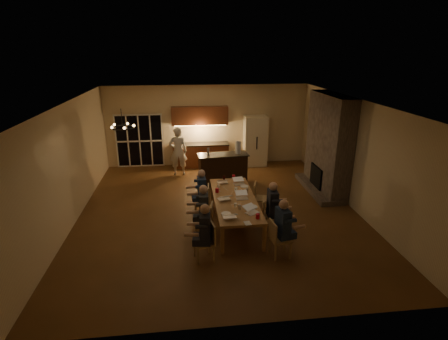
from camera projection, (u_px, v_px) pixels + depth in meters
floor at (219, 211)px, 10.29m from camera, size 9.00×9.00×0.00m
back_wall at (207, 125)px, 14.00m from camera, size 8.00×0.04×3.20m
left_wall at (69, 165)px, 9.33m from camera, size 0.04×9.00×3.20m
right_wall at (355, 155)px, 10.20m from camera, size 0.04×9.00×3.20m
ceiling at (218, 101)px, 9.22m from camera, size 8.00×9.00×0.04m
french_doors at (140, 141)px, 13.84m from camera, size 1.86×0.08×2.10m
fireplace at (328, 144)px, 11.29m from camera, size 0.58×2.50×3.20m
kitchenette at (200, 137)px, 13.80m from camera, size 2.24×0.68×2.40m
refrigerator at (255, 141)px, 14.05m from camera, size 0.90×0.68×2.00m
dining_table at (235, 211)px, 9.45m from camera, size 1.10×3.02×0.75m
bar_island at (223, 169)px, 12.21m from camera, size 1.79×0.83×1.08m
chair_left_near at (204, 242)px, 7.82m from camera, size 0.52×0.52×0.89m
chair_left_mid at (204, 220)px, 8.81m from camera, size 0.51×0.51×0.89m
chair_left_far at (202, 200)px, 9.93m from camera, size 0.47×0.47×0.89m
chair_right_near at (280, 239)px, 7.95m from camera, size 0.49×0.49×0.89m
chair_right_mid at (271, 214)px, 9.10m from camera, size 0.52×0.52×0.89m
chair_right_far at (262, 198)px, 10.09m from camera, size 0.56×0.56×0.89m
person_left_near at (205, 233)px, 7.71m from camera, size 0.67×0.67×1.38m
person_right_near at (283, 228)px, 7.93m from camera, size 0.71×0.71×1.38m
person_left_mid at (204, 211)px, 8.75m from camera, size 0.62×0.62×1.38m
person_right_mid at (272, 207)px, 8.93m from camera, size 0.61×0.61×1.38m
person_left_far at (202, 193)px, 9.83m from camera, size 0.63×0.63×1.38m
standing_person at (178, 151)px, 12.95m from camera, size 0.67×0.44×1.82m
chandelier at (123, 127)px, 8.35m from camera, size 0.56×0.56×0.03m
laptop_a at (230, 213)px, 8.25m from camera, size 0.33×0.30×0.23m
laptop_b at (252, 209)px, 8.46m from camera, size 0.42×0.41×0.23m
laptop_c at (224, 195)px, 9.23m from camera, size 0.38×0.35×0.23m
laptop_d at (242, 195)px, 9.27m from camera, size 0.33×0.29×0.23m
laptop_e at (222, 179)px, 10.36m from camera, size 0.33×0.29×0.23m
laptop_f at (239, 181)px, 10.23m from camera, size 0.36×0.33×0.23m
mug_front at (236, 205)px, 8.81m from camera, size 0.07×0.07×0.10m
mug_mid at (236, 189)px, 9.77m from camera, size 0.09×0.09×0.10m
mug_back at (218, 186)px, 9.98m from camera, size 0.08×0.08×0.10m
redcup_near at (258, 216)px, 8.20m from camera, size 0.09×0.09×0.12m
redcup_mid at (217, 190)px, 9.69m from camera, size 0.10×0.10×0.12m
redcup_far at (234, 177)px, 10.70m from camera, size 0.10×0.10×0.12m
can_silver at (239, 207)px, 8.67m from camera, size 0.07×0.07×0.12m
can_cola at (224, 178)px, 10.64m from camera, size 0.07×0.07×0.12m
can_right at (247, 191)px, 9.64m from camera, size 0.06×0.06×0.12m
plate_near at (253, 207)px, 8.80m from camera, size 0.25×0.25×0.02m
plate_left at (226, 214)px, 8.44m from camera, size 0.24×0.24×0.02m
plate_far at (244, 186)px, 10.10m from camera, size 0.24×0.24×0.02m
notepad at (248, 223)px, 7.99m from camera, size 0.18×0.23×0.01m
bar_bottle at (208, 151)px, 11.94m from camera, size 0.09×0.09×0.24m
bar_blender at (238, 147)px, 12.04m from camera, size 0.17×0.17×0.44m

